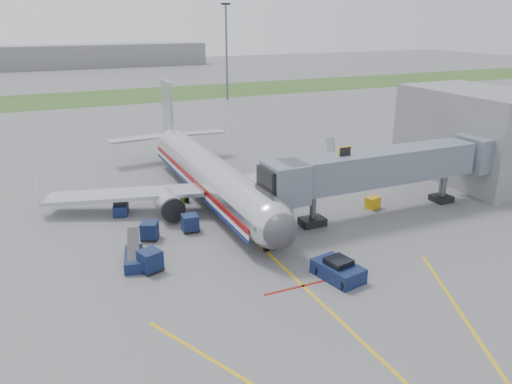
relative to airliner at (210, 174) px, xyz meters
name	(u,v)px	position (x,y,z in m)	size (l,w,h in m)	color
ground	(277,262)	(0.00, -15.25, -2.65)	(400.00, 400.00, 0.00)	#565659
grass_strip	(103,97)	(0.00, 74.75, -2.64)	(300.00, 25.00, 0.01)	#2D4C1E
apron_markings	(329,311)	(0.00, -22.65, -2.64)	(21.52, 50.00, 0.01)	gold
airliner	(210,174)	(0.00, 0.00, 0.00)	(32.10, 35.67, 10.25)	silver
jet_bridge	(379,168)	(12.86, -10.25, 1.82)	(25.30, 4.00, 6.90)	slate
terminal	(475,134)	(30.00, -5.25, 2.35)	(10.00, 16.00, 10.00)	slate
light_mast_right	(226,50)	(25.00, 59.75, 8.13)	(2.00, 0.44, 20.40)	#595B60
distant_terminal	(41,57)	(-10.00, 154.75, 1.35)	(120.00, 14.00, 8.00)	slate
pushback_tug	(338,270)	(2.80, -19.28, -2.02)	(2.85, 3.95, 1.50)	black
baggage_tug	(121,206)	(-9.05, -0.33, -1.89)	(1.84, 2.69, 1.72)	black
baggage_cart_a	(150,261)	(-9.10, -12.75, -1.83)	(1.90, 1.90, 1.61)	black
baggage_cart_b	(150,231)	(-7.89, -7.25, -1.87)	(1.85, 1.85, 1.51)	black
baggage_cart_c	(190,223)	(-4.32, -7.03, -1.89)	(1.48, 1.48, 1.49)	black
belt_loader	(134,258)	(-9.99, -11.21, -2.14)	(2.05, 4.29, 2.03)	black
ground_power_cart	(373,203)	(13.52, -8.93, -2.10)	(1.58, 1.26, 1.10)	#D69D0C
ramp_worker	(183,204)	(-3.70, -2.70, -1.70)	(0.69, 0.45, 1.90)	#93CE18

